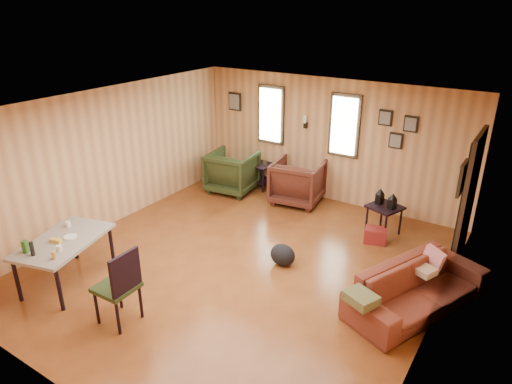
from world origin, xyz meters
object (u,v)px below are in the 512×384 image
recliner_green (232,170)px  end_table (262,171)px  dining_table (63,244)px  sofa (419,282)px  recliner_brown (298,180)px  side_table (385,205)px

recliner_green → end_table: bearing=-136.2°
dining_table → sofa: bearing=10.7°
recliner_brown → dining_table: 4.45m
end_table → dining_table: 4.53m
end_table → dining_table: bearing=-94.9°
sofa → recliner_brown: (-2.89, 2.13, 0.08)m
recliner_green → side_table: bearing=170.3°
sofa → recliner_green: bearing=89.0°
recliner_green → dining_table: size_ratio=0.63×
sofa → end_table: size_ratio=3.11×
sofa → recliner_brown: recliner_brown is taller
recliner_brown → dining_table: size_ratio=0.63×
recliner_brown → recliner_green: size_ratio=1.01×
sofa → side_table: (-1.04, 1.77, 0.15)m
end_table → side_table: size_ratio=0.82×
recliner_green → side_table: recliner_green is taller
recliner_brown → recliner_green: (-1.41, -0.22, -0.00)m
recliner_green → dining_table: recliner_green is taller
dining_table → end_table: bearing=69.7°
recliner_brown → end_table: size_ratio=1.46×
end_table → recliner_brown: bearing=-15.4°
dining_table → side_table: bearing=34.6°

